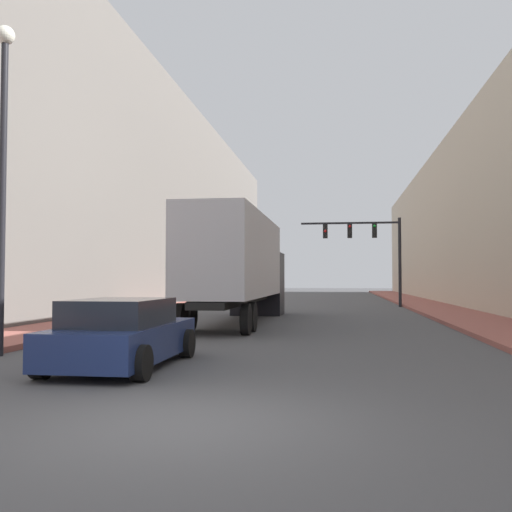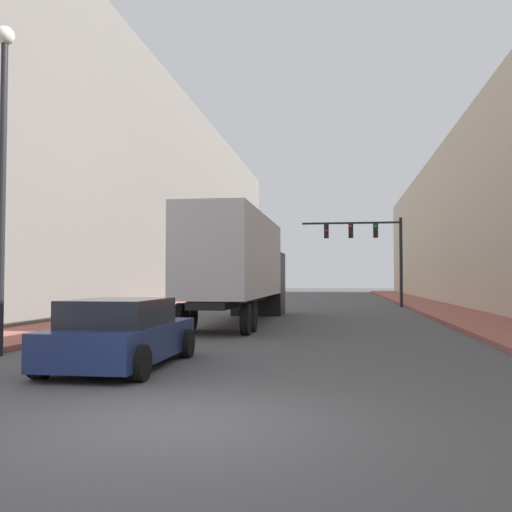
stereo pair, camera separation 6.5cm
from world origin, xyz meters
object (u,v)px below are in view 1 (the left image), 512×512
Objects in this scene: semi_truck at (240,264)px; sedan_car at (123,334)px; street_lamp at (3,146)px; traffic_signal_gantry at (371,243)px.

sedan_car is at bearing -91.86° from semi_truck.
sedan_car is 5.55m from street_lamp.
sedan_car is 26.77m from traffic_signal_gantry.
sedan_car is (-0.38, -11.75, -1.70)m from semi_truck.
semi_truck is 1.63× the size of street_lamp.
traffic_signal_gantry is (6.02, 14.02, 1.70)m from semi_truck.
traffic_signal_gantry reaches higher than semi_truck.
traffic_signal_gantry is at bearing 66.77° from semi_truck.
street_lamp is at bearing -109.70° from semi_truck.
traffic_signal_gantry is 0.82× the size of street_lamp.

